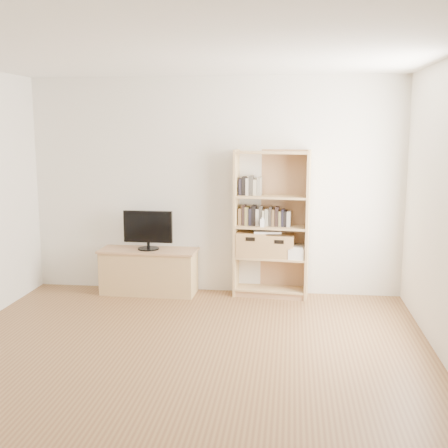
% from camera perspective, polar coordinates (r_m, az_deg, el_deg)
% --- Properties ---
extents(floor, '(4.50, 5.00, 0.01)m').
position_cam_1_polar(floor, '(4.75, -5.21, -15.27)').
color(floor, brown).
rests_on(floor, ground).
extents(back_wall, '(4.50, 0.02, 2.60)m').
position_cam_1_polar(back_wall, '(6.80, -0.98, 3.85)').
color(back_wall, silver).
rests_on(back_wall, floor).
extents(front_wall, '(4.50, 0.02, 2.60)m').
position_cam_1_polar(front_wall, '(2.06, -20.72, -11.04)').
color(front_wall, silver).
rests_on(front_wall, floor).
extents(ceiling, '(4.50, 5.00, 0.01)m').
position_cam_1_polar(ceiling, '(4.34, -5.77, 17.60)').
color(ceiling, white).
rests_on(ceiling, back_wall).
extents(tv_stand, '(1.15, 0.46, 0.52)m').
position_cam_1_polar(tv_stand, '(6.93, -7.62, -4.87)').
color(tv_stand, tan).
rests_on(tv_stand, floor).
extents(bookshelf, '(0.90, 0.39, 1.75)m').
position_cam_1_polar(bookshelf, '(6.64, 4.84, -0.03)').
color(bookshelf, tan).
rests_on(bookshelf, floor).
extents(television, '(0.60, 0.06, 0.47)m').
position_cam_1_polar(television, '(6.82, -7.72, -0.65)').
color(television, black).
rests_on(television, tv_stand).
extents(books_row_mid, '(0.82, 0.26, 0.22)m').
position_cam_1_polar(books_row_mid, '(6.65, 4.88, 0.74)').
color(books_row_mid, brown).
rests_on(books_row_mid, bookshelf).
extents(books_row_upper, '(0.42, 0.19, 0.22)m').
position_cam_1_polar(books_row_upper, '(6.63, 3.25, 3.88)').
color(books_row_upper, brown).
rests_on(books_row_upper, bookshelf).
extents(baby_monitor, '(0.05, 0.04, 0.09)m').
position_cam_1_polar(baby_monitor, '(6.56, 3.90, 0.09)').
color(baby_monitor, white).
rests_on(baby_monitor, bookshelf).
extents(basket_left, '(0.36, 0.31, 0.29)m').
position_cam_1_polar(basket_left, '(6.72, 2.83, -2.02)').
color(basket_left, '#997245').
rests_on(basket_left, bookshelf).
extents(basket_right, '(0.35, 0.29, 0.27)m').
position_cam_1_polar(basket_right, '(6.67, 5.72, -2.22)').
color(basket_right, '#997245').
rests_on(basket_right, bookshelf).
extents(laptop, '(0.35, 0.26, 0.03)m').
position_cam_1_polar(laptop, '(6.66, 4.39, -0.76)').
color(laptop, silver).
rests_on(laptop, basket_left).
extents(magazine_stack, '(0.20, 0.28, 0.12)m').
position_cam_1_polar(magazine_stack, '(6.67, 7.37, -2.90)').
color(magazine_stack, beige).
rests_on(magazine_stack, bookshelf).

